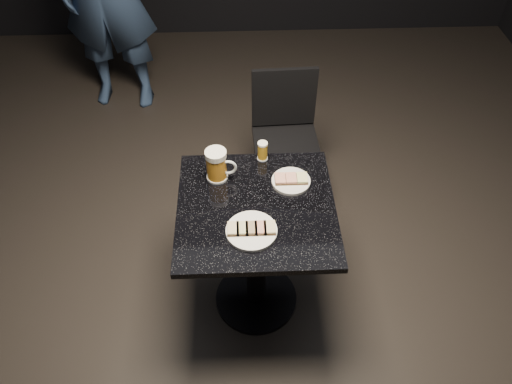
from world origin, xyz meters
TOP-DOWN VIEW (x-y plane):
  - floor at (0.00, 0.00)m, footprint 6.00×6.00m
  - plate_large at (-0.03, -0.15)m, footprint 0.22×0.22m
  - plate_small at (0.17, 0.14)m, footprint 0.18×0.18m
  - table at (0.00, 0.00)m, footprint 0.70×0.70m
  - beer_mug at (-0.17, 0.19)m, footprint 0.14×0.10m
  - beer_tumbler at (0.04, 0.31)m, footprint 0.05×0.05m
  - chair at (0.21, 0.82)m, footprint 0.39×0.39m
  - canapes_on_plate_large at (-0.03, -0.15)m, footprint 0.20×0.07m
  - canapes_on_plate_small at (0.17, 0.14)m, footprint 0.15×0.07m

SIDE VIEW (x-z plane):
  - floor at x=0.00m, z-range 0.00..0.00m
  - chair at x=0.21m, z-range 0.07..0.93m
  - table at x=0.00m, z-range 0.13..0.88m
  - plate_large at x=-0.03m, z-range 0.75..0.76m
  - plate_small at x=0.17m, z-range 0.75..0.76m
  - canapes_on_plate_large at x=-0.03m, z-range 0.76..0.78m
  - canapes_on_plate_small at x=0.17m, z-range 0.76..0.78m
  - beer_tumbler at x=0.04m, z-range 0.75..0.85m
  - beer_mug at x=-0.17m, z-range 0.75..0.91m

